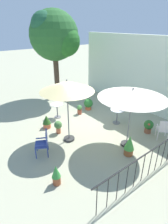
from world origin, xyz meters
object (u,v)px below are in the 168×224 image
object	(u,v)px
potted_plant_6	(58,126)
patio_chair_1	(44,142)
shade_tree	(55,36)
potted_plant_5	(80,109)
potted_plant_1	(56,175)
potted_plant_3	(47,121)
cafe_table_0	(117,114)
potted_plant_4	(88,104)
patio_chair_0	(163,129)
potted_plant_2	(148,126)
potted_plant_0	(129,145)
cafe_table_1	(57,108)
patio_umbrella_0	(67,87)
patio_umbrella_1	(132,94)

from	to	relation	value
potted_plant_6	patio_chair_1	bearing A→B (deg)	-50.47
shade_tree	potted_plant_5	distance (m)	4.51
potted_plant_1	potted_plant_3	bearing A→B (deg)	157.11
potted_plant_5	potted_plant_3	bearing A→B (deg)	-83.73
potted_plant_3	cafe_table_0	bearing A→B (deg)	59.73
cafe_table_0	potted_plant_4	distance (m)	2.04
patio_chair_0	potted_plant_4	distance (m)	4.16
potted_plant_2	potted_plant_6	size ratio (longest dim) A/B	1.03
potted_plant_2	potted_plant_4	world-z (taller)	potted_plant_4
patio_chair_0	potted_plant_0	world-z (taller)	patio_chair_0
cafe_table_1	potted_plant_0	bearing A→B (deg)	6.96
cafe_table_1	potted_plant_6	size ratio (longest dim) A/B	1.26
potted_plant_0	potted_plant_6	bearing A→B (deg)	-156.30
cafe_table_0	potted_plant_6	bearing A→B (deg)	-109.41
patio_umbrella_0	potted_plant_1	xyz separation A→B (m)	(1.70, -1.57, -1.90)
cafe_table_0	potted_plant_1	size ratio (longest dim) A/B	1.04
shade_tree	potted_plant_4	size ratio (longest dim) A/B	8.26
shade_tree	potted_plant_2	size ratio (longest dim) A/B	8.61
cafe_table_1	patio_chair_1	xyz separation A→B (m)	(2.24, -1.86, 0.02)
potted_plant_1	patio_umbrella_0	bearing A→B (deg)	137.17
patio_chair_1	potted_plant_2	bearing A→B (deg)	71.09
cafe_table_0	patio_umbrella_0	bearing A→B (deg)	-95.04
potted_plant_1	potted_plant_4	world-z (taller)	potted_plant_1
cafe_table_1	potted_plant_1	bearing A→B (deg)	-30.87
cafe_table_1	patio_chair_0	bearing A→B (deg)	28.48
patio_umbrella_0	patio_chair_0	distance (m)	4.18
potted_plant_1	potted_plant_5	world-z (taller)	potted_plant_1
potted_plant_1	shade_tree	bearing A→B (deg)	148.66
shade_tree	potted_plant_4	world-z (taller)	shade_tree
patio_umbrella_1	patio_chair_1	world-z (taller)	patio_umbrella_1
patio_umbrella_0	potted_plant_2	bearing A→B (deg)	61.03
patio_umbrella_0	patio_chair_1	distance (m)	2.13
patio_chair_1	potted_plant_4	bearing A→B (deg)	118.77
potted_plant_1	potted_plant_6	xyz separation A→B (m)	(-2.40, 1.49, -0.01)
cafe_table_0	potted_plant_6	xyz separation A→B (m)	(-0.93, -2.65, -0.15)
potted_plant_3	patio_umbrella_0	bearing A→B (deg)	10.21
patio_umbrella_0	patio_chair_0	size ratio (longest dim) A/B	2.85
shade_tree	potted_plant_4	xyz separation A→B (m)	(2.72, 0.27, -3.36)
patio_umbrella_0	potted_plant_1	bearing A→B (deg)	-42.83
potted_plant_3	potted_plant_6	xyz separation A→B (m)	(0.71, 0.17, 0.03)
potted_plant_1	potted_plant_3	xyz separation A→B (m)	(-3.12, 1.32, -0.04)
patio_chair_0	potted_plant_3	distance (m)	4.96
potted_plant_5	patio_chair_0	bearing A→B (deg)	17.43
potted_plant_0	potted_plant_1	size ratio (longest dim) A/B	1.15
patio_umbrella_0	potted_plant_4	world-z (taller)	patio_umbrella_0
potted_plant_2	potted_plant_1	bearing A→B (deg)	-89.51
potted_plant_4	patio_umbrella_0	bearing A→B (deg)	-53.96
patio_umbrella_0	potted_plant_3	xyz separation A→B (m)	(-1.42, -0.26, -1.94)
cafe_table_1	potted_plant_2	size ratio (longest dim) A/B	1.22
potted_plant_2	potted_plant_6	world-z (taller)	potted_plant_2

